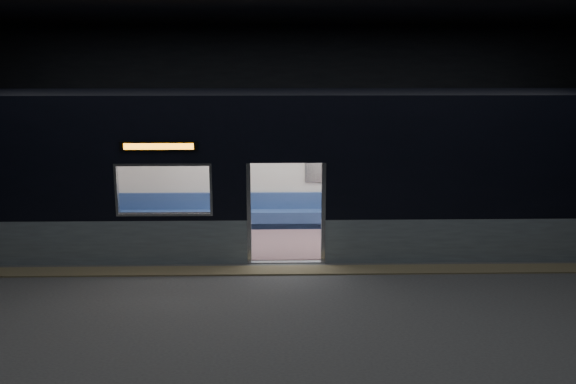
{
  "coord_description": "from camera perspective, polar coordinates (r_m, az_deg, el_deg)",
  "views": [
    {
      "loc": [
        -0.22,
        -10.67,
        4.02
      ],
      "look_at": [
        0.06,
        2.3,
        1.19
      ],
      "focal_mm": 38.0,
      "sensor_mm": 36.0,
      "label": 1
    }
  ],
  "objects": [
    {
      "name": "passenger",
      "position": [
        14.72,
        6.5,
        -0.51
      ],
      "size": [
        0.42,
        0.68,
        1.32
      ],
      "rotation": [
        0.0,
        0.0,
        0.21
      ],
      "color": "black",
      "rests_on": "metro_car"
    },
    {
      "name": "metro_car",
      "position": [
        13.39,
        -0.29,
        2.95
      ],
      "size": [
        18.0,
        3.04,
        3.35
      ],
      "color": "#8FA1AA",
      "rests_on": "station_floor"
    },
    {
      "name": "station_envelope",
      "position": [
        10.68,
        -0.07,
        10.39
      ],
      "size": [
        24.0,
        14.0,
        5.0
      ],
      "color": "black",
      "rests_on": "station_floor"
    },
    {
      "name": "transit_map",
      "position": [
        14.8,
        3.81,
        2.41
      ],
      "size": [
        1.03,
        0.03,
        0.67
      ],
      "primitive_type": "cube",
      "color": "white",
      "rests_on": "metro_car"
    },
    {
      "name": "station_floor",
      "position": [
        11.41,
        -0.06,
        -8.36
      ],
      "size": [
        24.0,
        14.0,
        0.01
      ],
      "primitive_type": "cube",
      "color": "#47494C",
      "rests_on": "ground"
    },
    {
      "name": "tactile_strip",
      "position": [
        11.92,
        -0.12,
        -7.34
      ],
      "size": [
        22.8,
        0.5,
        0.03
      ],
      "primitive_type": "cube",
      "color": "#8C7F59",
      "rests_on": "station_floor"
    },
    {
      "name": "handbag",
      "position": [
        14.54,
        6.52,
        -1.14
      ],
      "size": [
        0.28,
        0.25,
        0.12
      ],
      "primitive_type": "cube",
      "rotation": [
        0.0,
        0.0,
        0.18
      ],
      "color": "black",
      "rests_on": "passenger"
    }
  ]
}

